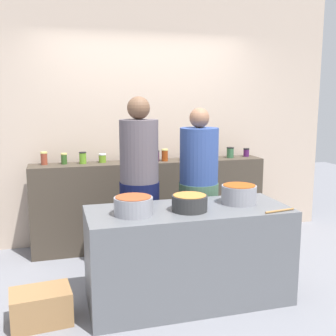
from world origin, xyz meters
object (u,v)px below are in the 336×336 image
(preserve_jar_2, at_px, (83,158))
(preserve_jar_6, at_px, (185,154))
(preserve_jar_7, at_px, (213,153))
(bread_crate, at_px, (41,307))
(preserve_jar_0, at_px, (44,158))
(preserve_jar_8, at_px, (230,152))
(preserve_jar_5, at_px, (165,155))
(preserve_jar_1, at_px, (64,159))
(preserve_jar_3, at_px, (102,158))
(cook_with_tongs, at_px, (140,198))
(preserve_jar_4, at_px, (156,156))
(cooking_pot_left, at_px, (133,206))
(cook_in_cap, at_px, (198,198))
(cooking_pot_center, at_px, (190,203))
(wooden_spoon, at_px, (280,211))
(cooking_pot_right, at_px, (239,194))
(preserve_jar_9, at_px, (246,152))

(preserve_jar_2, distance_m, preserve_jar_6, 1.17)
(preserve_jar_7, relative_size, bread_crate, 0.32)
(preserve_jar_2, bearing_deg, preserve_jar_0, 173.51)
(preserve_jar_8, bearing_deg, preserve_jar_0, 178.38)
(preserve_jar_5, bearing_deg, preserve_jar_1, 175.84)
(preserve_jar_3, height_order, preserve_jar_7, preserve_jar_7)
(preserve_jar_6, xyz_separation_m, cook_with_tongs, (-0.71, -0.78, -0.29))
(preserve_jar_4, relative_size, cooking_pot_left, 0.40)
(preserve_jar_6, xyz_separation_m, bread_crate, (-1.62, -1.39, -0.94))
(preserve_jar_0, distance_m, preserve_jar_2, 0.41)
(preserve_jar_5, height_order, cook_with_tongs, cook_with_tongs)
(preserve_jar_6, xyz_separation_m, preserve_jar_8, (0.60, 0.07, -0.01))
(preserve_jar_4, xyz_separation_m, preserve_jar_5, (0.10, -0.02, 0.01))
(preserve_jar_0, height_order, preserve_jar_6, preserve_jar_6)
(preserve_jar_0, distance_m, cook_in_cap, 1.74)
(preserve_jar_4, bearing_deg, cooking_pot_center, -93.18)
(preserve_jar_6, bearing_deg, cook_in_cap, -97.56)
(preserve_jar_1, height_order, preserve_jar_7, preserve_jar_7)
(preserve_jar_1, height_order, preserve_jar_2, preserve_jar_2)
(preserve_jar_3, distance_m, preserve_jar_7, 1.32)
(preserve_jar_0, height_order, wooden_spoon, preserve_jar_0)
(preserve_jar_6, height_order, cooking_pot_center, preserve_jar_6)
(preserve_jar_2, xyz_separation_m, cooking_pot_left, (0.28, -1.48, -0.18))
(preserve_jar_8, relative_size, wooden_spoon, 0.45)
(preserve_jar_2, xyz_separation_m, cooking_pot_center, (0.75, -1.49, -0.19))
(preserve_jar_6, bearing_deg, preserve_jar_2, 175.63)
(preserve_jar_0, relative_size, cook_in_cap, 0.09)
(wooden_spoon, distance_m, bread_crate, 2.03)
(preserve_jar_5, bearing_deg, preserve_jar_4, 166.16)
(bread_crate, bearing_deg, preserve_jar_7, 36.02)
(preserve_jar_2, bearing_deg, cook_with_tongs, -62.27)
(cooking_pot_right, bearing_deg, preserve_jar_2, 132.00)
(cook_in_cap, xyz_separation_m, bread_crate, (-1.52, -0.67, -0.60))
(preserve_jar_3, height_order, bread_crate, preserve_jar_3)
(wooden_spoon, bearing_deg, preserve_jar_4, 110.05)
(preserve_jar_7, height_order, cooking_pot_center, preserve_jar_7)
(preserve_jar_0, height_order, preserve_jar_8, preserve_jar_0)
(preserve_jar_5, relative_size, preserve_jar_9, 1.35)
(preserve_jar_3, height_order, preserve_jar_9, preserve_jar_9)
(preserve_jar_6, distance_m, preserve_jar_7, 0.38)
(preserve_jar_4, bearing_deg, preserve_jar_6, -9.54)
(cook_with_tongs, bearing_deg, preserve_jar_4, 66.14)
(preserve_jar_1, relative_size, preserve_jar_6, 0.84)
(preserve_jar_1, height_order, wooden_spoon, preserve_jar_1)
(preserve_jar_0, height_order, preserve_jar_7, preserve_jar_7)
(preserve_jar_3, height_order, cook_with_tongs, cook_with_tongs)
(preserve_jar_0, height_order, preserve_jar_5, preserve_jar_0)
(preserve_jar_8, height_order, cook_with_tongs, cook_with_tongs)
(preserve_jar_3, xyz_separation_m, bread_crate, (-0.67, -1.51, -0.92))
(preserve_jar_0, bearing_deg, preserve_jar_9, -0.49)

